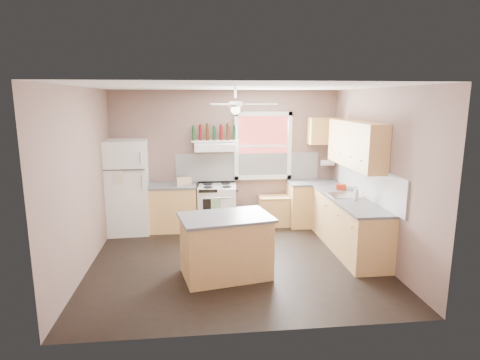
{
  "coord_description": "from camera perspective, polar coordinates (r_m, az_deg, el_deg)",
  "views": [
    {
      "loc": [
        -0.59,
        -5.96,
        2.52
      ],
      "look_at": [
        0.1,
        0.3,
        1.25
      ],
      "focal_mm": 30.0,
      "sensor_mm": 36.0,
      "label": 1
    }
  ],
  "objects": [
    {
      "name": "upper_cabinet_corner",
      "position": [
        8.22,
        11.81,
        6.84
      ],
      "size": [
        0.6,
        0.33,
        0.52
      ],
      "primitive_type": "cube",
      "color": "tan",
      "rests_on": "wall_back"
    },
    {
      "name": "backsplash_right",
      "position": [
        7.0,
        17.65,
        -0.22
      ],
      "size": [
        0.03,
        2.6,
        0.55
      ],
      "primitive_type": "cube",
      "color": "white",
      "rests_on": "wall_right"
    },
    {
      "name": "floor",
      "position": [
        6.5,
        -0.6,
        -11.42
      ],
      "size": [
        4.5,
        4.5,
        0.0
      ],
      "primitive_type": "plane",
      "color": "black",
      "rests_on": "ground"
    },
    {
      "name": "counter_left",
      "position": [
        7.85,
        -9.59,
        -0.82
      ],
      "size": [
        0.92,
        0.62,
        0.04
      ],
      "primitive_type": "cube",
      "color": "#4F5052",
      "rests_on": "base_cabinet_left"
    },
    {
      "name": "faucet",
      "position": [
        7.17,
        15.92,
        -1.53
      ],
      "size": [
        0.03,
        0.03,
        0.14
      ],
      "primitive_type": "cylinder",
      "color": "silver",
      "rests_on": "sink"
    },
    {
      "name": "counter_corner",
      "position": [
        8.18,
        10.47,
        -0.35
      ],
      "size": [
        1.02,
        0.62,
        0.04
      ],
      "primitive_type": "cube",
      "color": "#4F5052",
      "rests_on": "base_cabinet_corner"
    },
    {
      "name": "base_cabinet_corner",
      "position": [
        8.28,
        10.36,
        -3.4
      ],
      "size": [
        1.0,
        0.6,
        0.86
      ],
      "primitive_type": "cube",
      "color": "tan",
      "rests_on": "floor"
    },
    {
      "name": "backsplash_back",
      "position": [
        8.12,
        1.14,
        1.88
      ],
      "size": [
        2.9,
        0.03,
        0.55
      ],
      "primitive_type": "cube",
      "color": "white",
      "rests_on": "wall_back"
    },
    {
      "name": "cart",
      "position": [
        8.17,
        4.82,
        -4.43
      ],
      "size": [
        0.6,
        0.41,
        0.59
      ],
      "primitive_type": "cube",
      "rotation": [
        0.0,
        0.0,
        -0.03
      ],
      "color": "tan",
      "rests_on": "floor"
    },
    {
      "name": "sink",
      "position": [
        7.13,
        14.7,
        -2.16
      ],
      "size": [
        0.55,
        0.45,
        0.03
      ],
      "primitive_type": "cube",
      "color": "silver",
      "rests_on": "counter_right"
    },
    {
      "name": "wine_bottles",
      "position": [
        7.86,
        -3.67,
        6.71
      ],
      "size": [
        0.86,
        0.06,
        0.31
      ],
      "color": "#143819",
      "rests_on": "bottle_shelf"
    },
    {
      "name": "range_hood",
      "position": [
        7.77,
        -3.61,
        4.73
      ],
      "size": [
        0.78,
        0.5,
        0.14
      ],
      "primitive_type": "cube",
      "color": "white",
      "rests_on": "wall_back"
    },
    {
      "name": "island_top",
      "position": [
        5.7,
        -2.05,
        -5.33
      ],
      "size": [
        1.41,
        1.06,
        0.04
      ],
      "primitive_type": "cube",
      "rotation": [
        0.0,
        0.0,
        0.2
      ],
      "color": "#4F5052",
      "rests_on": "island"
    },
    {
      "name": "window_view",
      "position": [
        8.11,
        3.27,
        4.87
      ],
      "size": [
        1.0,
        0.02,
        1.2
      ],
      "primitive_type": "cube",
      "color": "maroon",
      "rests_on": "wall_back"
    },
    {
      "name": "base_cabinet_left",
      "position": [
        7.95,
        -9.48,
        -3.99
      ],
      "size": [
        0.9,
        0.6,
        0.86
      ],
      "primitive_type": "cube",
      "color": "tan",
      "rests_on": "floor"
    },
    {
      "name": "toaster",
      "position": [
        7.72,
        -8.06,
        -0.14
      ],
      "size": [
        0.31,
        0.22,
        0.18
      ],
      "primitive_type": "cube",
      "rotation": [
        0.0,
        0.0,
        0.25
      ],
      "color": "silver",
      "rests_on": "counter_left"
    },
    {
      "name": "island",
      "position": [
        5.85,
        -2.02,
        -9.55
      ],
      "size": [
        1.33,
        0.98,
        0.86
      ],
      "primitive_type": "cube",
      "rotation": [
        0.0,
        0.0,
        0.2
      ],
      "color": "tan",
      "rests_on": "floor"
    },
    {
      "name": "wall_back",
      "position": [
        8.09,
        -2.05,
        3.09
      ],
      "size": [
        4.5,
        0.05,
        2.7
      ],
      "primitive_type": "cube",
      "color": "#765C52",
      "rests_on": "ground"
    },
    {
      "name": "ceiling_fan_hub",
      "position": [
        5.99,
        -0.65,
        10.73
      ],
      "size": [
        0.2,
        0.2,
        0.08
      ],
      "primitive_type": "cylinder",
      "color": "white",
      "rests_on": "ceiling"
    },
    {
      "name": "stove",
      "position": [
        7.94,
        -3.22,
        -3.86
      ],
      "size": [
        0.78,
        0.7,
        0.86
      ],
      "primitive_type": "cube",
      "rotation": [
        0.0,
        0.0,
        -0.09
      ],
      "color": "white",
      "rests_on": "floor"
    },
    {
      "name": "paper_towel",
      "position": [
        8.36,
        12.35,
        2.4
      ],
      "size": [
        0.26,
        0.12,
        0.12
      ],
      "primitive_type": "cylinder",
      "rotation": [
        0.0,
        1.57,
        0.0
      ],
      "color": "white",
      "rests_on": "wall_back"
    },
    {
      "name": "counter_right",
      "position": [
        6.95,
        15.27,
        -2.66
      ],
      "size": [
        0.62,
        2.22,
        0.04
      ],
      "primitive_type": "cube",
      "color": "#4F5052",
      "rests_on": "base_cabinet_right"
    },
    {
      "name": "soap_bottle",
      "position": [
        6.82,
        16.21,
        -1.81
      ],
      "size": [
        0.12,
        0.12,
        0.23
      ],
      "primitive_type": "imported",
      "rotation": [
        0.0,
        0.0,
        5.63
      ],
      "color": "silver",
      "rests_on": "counter_right"
    },
    {
      "name": "wall_left",
      "position": [
        6.3,
        -21.68,
        -0.12
      ],
      "size": [
        0.05,
        4.0,
        2.7
      ],
      "primitive_type": "cube",
      "color": "#765C52",
      "rests_on": "ground"
    },
    {
      "name": "bottle_shelf",
      "position": [
        7.88,
        -3.66,
        5.56
      ],
      "size": [
        0.9,
        0.26,
        0.03
      ],
      "primitive_type": "cube",
      "color": "white",
      "rests_on": "range_hood"
    },
    {
      "name": "window_frame",
      "position": [
        8.08,
        3.3,
        4.85
      ],
      "size": [
        1.16,
        0.07,
        1.36
      ],
      "primitive_type": "cube",
      "color": "white",
      "rests_on": "wall_back"
    },
    {
      "name": "ceiling",
      "position": [
        5.99,
        -0.65,
        13.12
      ],
      "size": [
        4.5,
        4.5,
        0.0
      ],
      "primitive_type": "plane",
      "color": "white",
      "rests_on": "ground"
    },
    {
      "name": "upper_cabinet_right",
      "position": [
        7.03,
        16.13,
        4.91
      ],
      "size": [
        0.33,
        1.8,
        0.76
      ],
      "primitive_type": "cube",
      "color": "tan",
      "rests_on": "wall_right"
    },
    {
      "name": "red_caddy",
      "position": [
        7.55,
        14.2,
        -0.95
      ],
      "size": [
        0.21,
        0.17,
        0.1
      ],
      "primitive_type": "cube",
      "rotation": [
        0.0,
        0.0,
        -0.32
      ],
      "color": "#AE270E",
      "rests_on": "counter_right"
    },
    {
      "name": "wall_right",
      "position": [
        6.72,
        19.07,
        0.74
      ],
      "size": [
        0.05,
        4.0,
        2.7
      ],
      "primitive_type": "cube",
      "color": "#765C52",
      "rests_on": "ground"
    },
    {
      "name": "base_cabinet_right",
      "position": [
        7.07,
        15.16,
        -6.19
      ],
      "size": [
        0.6,
        2.2,
        0.86
      ],
      "primitive_type": "cube",
      "color": "tan",
      "rests_on": "floor"
    },
    {
      "name": "refrigerator",
      "position": [
        7.9,
        -15.64,
        -0.93
      ],
      "size": [
        0.79,
        0.77,
        1.78
      ],
      "primitive_type": "cube",
      "rotation": [
        0.0,
        0.0,
        0.05
      ],
      "color": "white",
      "rests_on": "floor"
    }
  ]
}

